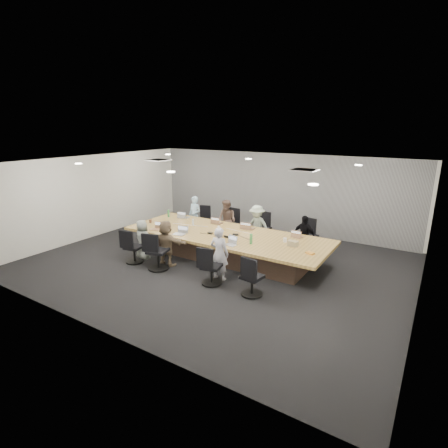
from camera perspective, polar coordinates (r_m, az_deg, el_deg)
The scene contains 41 objects.
floor at distance 9.95m, azimuth -1.23°, elevation -6.37°, with size 10.00×8.00×0.00m, color black.
ceiling at distance 9.26m, azimuth -1.34°, elevation 9.90°, with size 10.00×8.00×0.00m, color white.
wall_back at distance 12.95m, azimuth 8.53°, elevation 5.18°, with size 10.00×2.80×0.00m, color beige.
wall_front at distance 6.70m, azimuth -20.55°, elevation -5.83°, with size 10.00×2.80×0.00m, color beige.
wall_left at distance 12.89m, azimuth -20.25°, elevation 4.31°, with size 8.00×2.80×0.00m, color beige.
wall_right at distance 8.04m, azimuth 30.09°, elevation -3.43°, with size 8.00×2.80×0.00m, color beige.
curtain at distance 12.88m, azimuth 8.38°, elevation 5.12°, with size 9.80×0.04×2.80m, color gray.
conference_table at distance 10.20m, azimuth 0.30°, elevation -3.38°, with size 6.00×2.20×0.74m.
chair_0 at distance 12.69m, azimuth -3.84°, elevation 0.29°, with size 0.49×0.49×0.73m, color black, non-canonical shape.
chair_1 at distance 11.97m, azimuth 1.35°, elevation -0.38°, with size 0.56×0.56×0.83m, color black, non-canonical shape.
chair_2 at distance 11.46m, azimuth 6.15°, elevation -1.11°, with size 0.59×0.59×0.87m, color black, non-canonical shape.
chair_3 at distance 10.91m, azimuth 13.44°, elevation -2.34°, with size 0.59×0.59×0.87m, color black, non-canonical shape.
chair_4 at distance 10.16m, azimuth -14.48°, elevation -4.07°, with size 0.52×0.52×0.77m, color black, non-canonical shape.
chair_5 at distance 9.54m, azimuth -10.74°, elevation -4.83°, with size 0.59×0.59×0.87m, color black, non-canonical shape.
chair_6 at distance 8.54m, azimuth -2.04°, elevation -7.42°, with size 0.52×0.52×0.77m, color black, non-canonical shape.
chair_7 at distance 8.03m, azimuth 4.60°, elevation -9.09°, with size 0.51×0.51×0.76m, color black, non-canonical shape.
person_0 at distance 12.34m, azimuth -4.81°, elevation 1.37°, with size 0.50×0.33×1.38m, color #A2C8E1.
laptop_0 at distance 11.90m, azimuth -6.40°, elevation 1.10°, with size 0.32×0.22×0.02m, color #B2B2B7.
person_1 at distance 11.61m, azimuth 0.48°, elevation 0.55°, with size 0.68×0.53×1.39m, color brown.
laptop_1 at distance 11.15m, azimuth -1.01°, elevation 0.17°, with size 0.31×0.21×0.02m, color #8C6647.
person_2 at distance 11.09m, azimuth 5.39°, elevation -0.36°, with size 0.87×0.50×1.35m, color #93A391.
laptop_2 at distance 10.60m, azimuth 4.05°, elevation -0.69°, with size 0.35×0.24×0.02m, color #8C6647.
person_3 at distance 10.54m, azimuth 12.88°, elevation -1.90°, with size 0.73×0.30×1.24m, color black.
laptop_3 at distance 10.00m, azimuth 11.87°, elevation -2.01°, with size 0.30×0.21×0.02m, color #8C6647.
person_4 at distance 10.33m, azimuth -13.16°, elevation -2.50°, with size 0.57×0.37×1.16m, color gray.
laptop_4 at distance 10.65m, azimuth -11.14°, elevation -0.88°, with size 0.32×0.22×0.02m, color #8C6647.
person_5 at distance 9.71m, azimuth -9.40°, elevation -3.09°, with size 1.19×0.38×1.28m, color brown.
laptop_5 at distance 10.08m, azimuth -7.37°, elevation -1.67°, with size 0.33×0.23×0.02m, color #B2B2B7.
person_6 at distance 8.70m, azimuth -0.76°, elevation -4.85°, with size 0.50×0.33×1.37m, color #B2B0BC.
laptop_6 at distance 9.12m, azimuth 1.11°, elevation -3.43°, with size 0.29×0.20×0.02m, color #B2B2B7.
bottle_green_left at distance 12.03m, azimuth -9.05°, elevation 1.70°, with size 0.07×0.07×0.24m, color #398D45.
bottle_green_right at distance 9.21m, azimuth 4.44°, elevation -2.44°, with size 0.08×0.08×0.27m, color #398D45.
bottle_clear at distance 10.94m, azimuth -5.09°, elevation 0.30°, with size 0.06×0.06×0.20m, color silver.
cup_white_far at distance 10.49m, azimuth -0.90°, elevation -0.60°, with size 0.08×0.08×0.10m, color white.
cup_white_near at distance 9.49m, azimuth 9.93°, elevation -2.60°, with size 0.09×0.09×0.11m, color white.
mug_brown at distance 11.42m, azimuth -11.89°, elevation 0.46°, with size 0.09×0.09×0.11m, color brown.
mic_left at distance 10.10m, azimuth -2.26°, elevation -1.47°, with size 0.14×0.10×0.03m, color black.
mic_right at distance 9.95m, azimuth 1.87°, elevation -1.73°, with size 0.15×0.10×0.03m, color black.
stapler at distance 9.71m, azimuth 0.42°, elevation -2.10°, with size 0.15×0.04×0.06m, color black.
canvas_bag at distance 9.21m, azimuth 11.18°, elevation -3.14°, with size 0.26×0.16×0.14m, color #998A64.
snack_packet at distance 8.76m, azimuth 13.88°, elevation -4.64°, with size 0.20×0.13×0.04m, color orange.
Camera 1 is at (5.07, -7.68, 3.76)m, focal length 28.00 mm.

